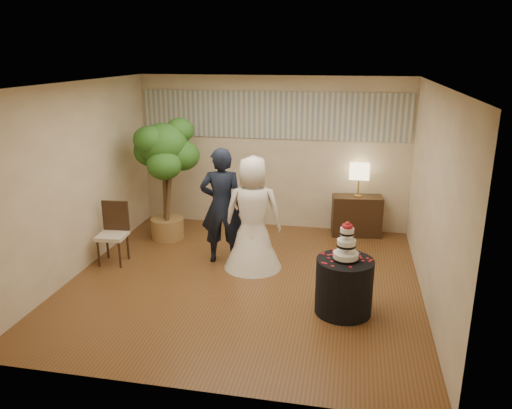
% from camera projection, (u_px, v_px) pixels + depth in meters
% --- Properties ---
extents(floor, '(5.00, 5.00, 0.00)m').
position_uv_depth(floor, '(244.00, 281.00, 7.28)').
color(floor, brown).
rests_on(floor, ground).
extents(ceiling, '(5.00, 5.00, 0.00)m').
position_uv_depth(ceiling, '(242.00, 84.00, 6.45)').
color(ceiling, white).
rests_on(ceiling, wall_back).
extents(wall_back, '(5.00, 0.06, 2.80)m').
position_uv_depth(wall_back, '(273.00, 153.00, 9.21)').
color(wall_back, beige).
rests_on(wall_back, ground).
extents(wall_front, '(5.00, 0.06, 2.80)m').
position_uv_depth(wall_front, '(184.00, 259.00, 4.52)').
color(wall_front, beige).
rests_on(wall_front, ground).
extents(wall_left, '(0.06, 5.00, 2.80)m').
position_uv_depth(wall_left, '(77.00, 180.00, 7.32)').
color(wall_left, beige).
rests_on(wall_left, ground).
extents(wall_right, '(0.06, 5.00, 2.80)m').
position_uv_depth(wall_right, '(433.00, 198.00, 6.40)').
color(wall_right, beige).
rests_on(wall_right, ground).
extents(mural_border, '(4.90, 0.02, 0.85)m').
position_uv_depth(mural_border, '(273.00, 115.00, 8.98)').
color(mural_border, '#ABAC9D').
rests_on(mural_border, wall_back).
extents(groom, '(0.73, 0.54, 1.83)m').
position_uv_depth(groom, '(222.00, 206.00, 7.71)').
color(groom, black).
rests_on(groom, floor).
extents(bride, '(1.01, 1.01, 1.75)m').
position_uv_depth(bride, '(253.00, 213.00, 7.49)').
color(bride, white).
rests_on(bride, floor).
extents(cake_table, '(0.77, 0.77, 0.72)m').
position_uv_depth(cake_table, '(344.00, 286.00, 6.31)').
color(cake_table, black).
rests_on(cake_table, floor).
extents(wedding_cake, '(0.32, 0.32, 0.51)m').
position_uv_depth(wedding_cake, '(347.00, 241.00, 6.13)').
color(wedding_cake, white).
rests_on(wedding_cake, cake_table).
extents(console, '(0.92, 0.49, 0.73)m').
position_uv_depth(console, '(357.00, 216.00, 8.99)').
color(console, '#311F12').
rests_on(console, floor).
extents(table_lamp, '(0.34, 0.34, 0.58)m').
position_uv_depth(table_lamp, '(359.00, 181.00, 8.80)').
color(table_lamp, beige).
rests_on(table_lamp, console).
extents(ficus_tree, '(1.31, 1.31, 2.17)m').
position_uv_depth(ficus_tree, '(165.00, 179.00, 8.63)').
color(ficus_tree, '#2C621F').
rests_on(ficus_tree, floor).
extents(side_chair, '(0.47, 0.49, 0.96)m').
position_uv_depth(side_chair, '(112.00, 234.00, 7.75)').
color(side_chair, '#311F12').
rests_on(side_chair, floor).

